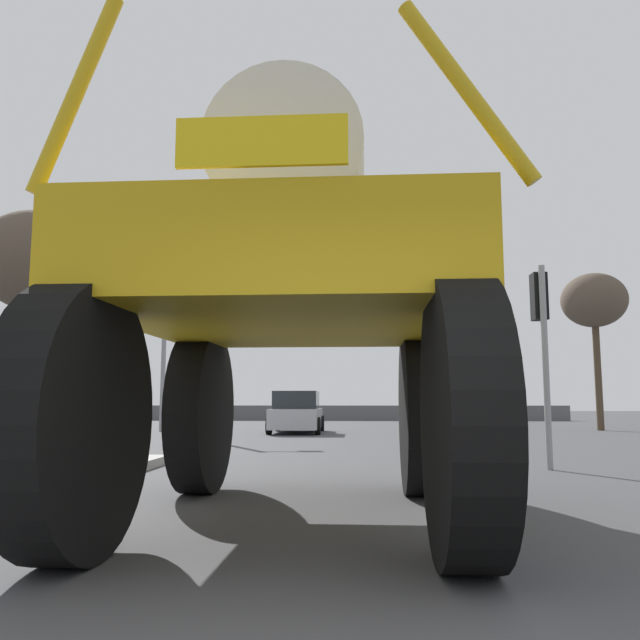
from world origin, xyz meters
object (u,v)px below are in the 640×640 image
Objects in this scene: bare_tree_left at (38,263)px; bare_tree_right at (594,302)px; traffic_signal_near_left at (52,300)px; streetlight_far_left at (167,319)px; oversize_sprayer at (294,311)px; traffic_signal_near_right at (541,320)px; sedan_ahead at (297,413)px.

bare_tree_left reaches higher than bare_tree_right.
traffic_signal_near_left is at bearing -135.43° from bare_tree_right.
bare_tree_left is at bearing -109.39° from streetlight_far_left.
streetlight_far_left is at bearing 97.61° from traffic_signal_near_left.
oversize_sprayer is 6.39m from traffic_signal_near_right.
traffic_signal_near_right is 0.55× the size of bare_tree_right.
oversize_sprayer is 15.33m from bare_tree_left.
traffic_signal_near_left is at bearing 164.65° from sedan_ahead.
bare_tree_left is at bearing 126.37° from sedan_ahead.
traffic_signal_near_right is at bearing -51.26° from streetlight_far_left.
oversize_sprayer reaches higher than traffic_signal_near_left.
bare_tree_right reaches higher than traffic_signal_near_left.
streetlight_far_left reaches higher than sedan_ahead.
bare_tree_left is 1.08× the size of bare_tree_right.
traffic_signal_near_left is at bearing -179.94° from traffic_signal_near_right.
streetlight_far_left reaches higher than bare_tree_left.
sedan_ahead is 13.70m from traffic_signal_near_right.
bare_tree_right reaches higher than sedan_ahead.
traffic_signal_near_left is at bearing 45.25° from oversize_sprayer.
traffic_signal_near_right is at bearing -156.56° from sedan_ahead.
streetlight_far_left is 6.58m from bare_tree_left.
oversize_sprayer is at bearing -127.49° from traffic_signal_near_right.
traffic_signal_near_right reaches higher than sedan_ahead.
sedan_ahead is 0.60× the size of bare_tree_left.
sedan_ahead is at bearing -167.59° from bare_tree_right.
traffic_signal_near_right is at bearing -113.29° from bare_tree_right.
bare_tree_right is (19.23, 8.03, -0.09)m from bare_tree_left.
traffic_signal_near_right is 0.44× the size of streetlight_far_left.
traffic_signal_near_right is 0.51× the size of bare_tree_left.
bare_tree_right is (10.36, 20.12, 3.13)m from oversize_sprayer.
sedan_ahead is 0.65× the size of bare_tree_right.
traffic_signal_near_left is 8.38m from bare_tree_left.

